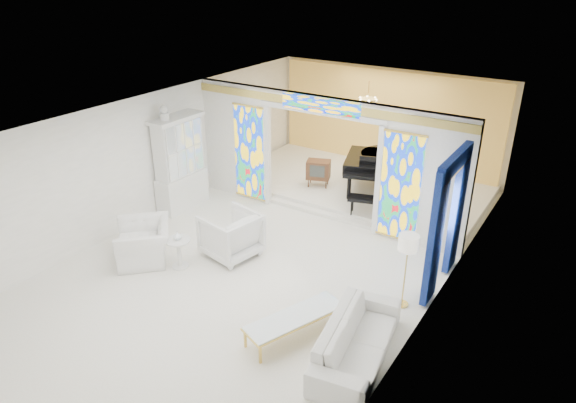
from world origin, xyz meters
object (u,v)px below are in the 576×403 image
Objects in this scene: china_cabinet at (180,164)px; tv_console at (318,170)px; sofa at (357,340)px; armchair_left at (144,242)px; grand_piano at (381,162)px; armchair_right at (231,235)px; coffee_table at (295,317)px.

tv_console is at bearing 47.83° from china_cabinet.
sofa is (6.17, -2.61, -0.83)m from china_cabinet.
grand_piano reaches higher than armchair_left.
armchair_right is 0.46× the size of sofa.
armchair_right is (1.43, 1.12, 0.09)m from armchair_left.
sofa is at bearing -75.10° from tv_console.
sofa reaches higher than coffee_table.
china_cabinet reaches higher than armchair_right.
armchair_right is at bearing 82.92° from armchair_left.
tv_console is (-2.64, 5.39, 0.28)m from coffee_table.
grand_piano is at bearing 4.85° from tv_console.
china_cabinet is at bearing -152.49° from tv_console.
grand_piano is 1.67m from tv_console.
armchair_right reaches higher than armchair_left.
china_cabinet is 3.75× the size of tv_console.
china_cabinet is 2.89m from armchair_right.
china_cabinet is at bearing 151.94° from coffee_table.
armchair_right is at bearing -25.62° from china_cabinet.
grand_piano is (3.92, 3.38, -0.22)m from china_cabinet.
coffee_table is at bearing 39.58° from armchair_left.
grand_piano is (2.81, 5.71, 0.55)m from armchair_left.
china_cabinet is at bearing 57.55° from sofa.
armchair_left reaches higher than coffee_table.
grand_piano reaches higher than coffee_table.
china_cabinet is 0.86× the size of grand_piano.
armchair_right is at bearing 59.47° from sofa.
coffee_table is 0.59× the size of grand_piano.
armchair_left is 1.15× the size of armchair_right.
sofa is 1.25× the size of coffee_table.
china_cabinet is 3.66m from tv_console.
tv_console is at bearing -167.17° from armchair_right.
armchair_right reaches higher than tv_console.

